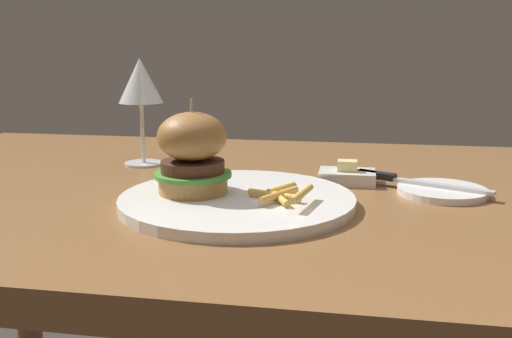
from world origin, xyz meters
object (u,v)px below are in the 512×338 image
object	(u,v)px
wine_glass	(140,84)
table_knife	(409,180)
bread_plate	(442,191)
butter_dish	(347,176)
burger_sandwich	(192,153)
main_plate	(237,200)

from	to	relation	value
wine_glass	table_knife	bearing A→B (deg)	-12.95
bread_plate	butter_dish	world-z (taller)	butter_dish
burger_sandwich	bread_plate	distance (m)	0.36
main_plate	wine_glass	world-z (taller)	wine_glass
main_plate	burger_sandwich	distance (m)	0.09
butter_dish	bread_plate	bearing A→B (deg)	-18.32
main_plate	wine_glass	bearing A→B (deg)	133.46
wine_glass	butter_dish	bearing A→B (deg)	-12.58
wine_glass	bread_plate	distance (m)	0.53
main_plate	butter_dish	world-z (taller)	butter_dish
main_plate	bread_plate	size ratio (longest dim) A/B	2.49
wine_glass	bread_plate	world-z (taller)	wine_glass
main_plate	burger_sandwich	size ratio (longest dim) A/B	2.47
main_plate	burger_sandwich	bearing A→B (deg)	176.11
burger_sandwich	main_plate	bearing A→B (deg)	-3.89
bread_plate	butter_dish	xyz separation A→B (m)	(-0.14, 0.04, 0.01)
wine_glass	bread_plate	xyz separation A→B (m)	(0.50, -0.13, -0.14)
main_plate	butter_dish	size ratio (longest dim) A/B	3.66
main_plate	bread_plate	distance (m)	0.30
table_knife	wine_glass	bearing A→B (deg)	167.05
table_knife	butter_dish	world-z (taller)	butter_dish
main_plate	wine_glass	distance (m)	0.35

